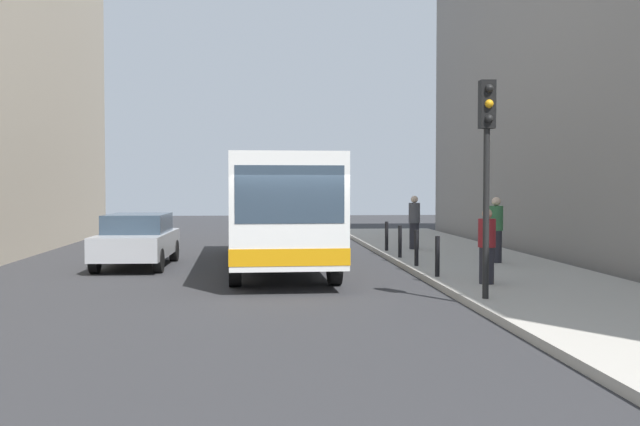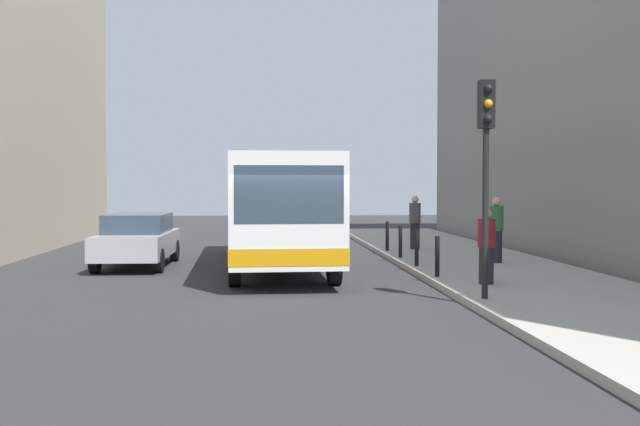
# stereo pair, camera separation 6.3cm
# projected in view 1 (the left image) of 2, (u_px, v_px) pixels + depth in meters

# --- Properties ---
(ground_plane) EXTENTS (80.00, 80.00, 0.00)m
(ground_plane) POSITION_uv_depth(u_px,v_px,m) (292.00, 290.00, 16.22)
(ground_plane) COLOR #2D2D30
(sidewalk) EXTENTS (4.40, 40.00, 0.15)m
(sidewalk) POSITION_uv_depth(u_px,v_px,m) (532.00, 284.00, 16.66)
(sidewalk) COLOR #ADA89E
(sidewalk) RESTS_ON ground
(bus) EXTENTS (2.82, 11.08, 3.00)m
(bus) POSITION_uv_depth(u_px,v_px,m) (276.00, 205.00, 20.83)
(bus) COLOR white
(bus) RESTS_ON ground
(car_beside_bus) EXTENTS (1.94, 4.44, 1.48)m
(car_beside_bus) POSITION_uv_depth(u_px,v_px,m) (137.00, 239.00, 20.84)
(car_beside_bus) COLOR #A5A8AD
(car_beside_bus) RESTS_ON ground
(traffic_light) EXTENTS (0.28, 0.33, 4.10)m
(traffic_light) POSITION_uv_depth(u_px,v_px,m) (487.00, 147.00, 13.92)
(traffic_light) COLOR black
(traffic_light) RESTS_ON sidewalk
(bollard_near) EXTENTS (0.11, 0.11, 0.95)m
(bollard_near) POSITION_uv_depth(u_px,v_px,m) (437.00, 256.00, 17.39)
(bollard_near) COLOR black
(bollard_near) RESTS_ON sidewalk
(bollard_mid) EXTENTS (0.11, 0.11, 0.95)m
(bollard_mid) POSITION_uv_depth(u_px,v_px,m) (416.00, 248.00, 19.69)
(bollard_mid) COLOR black
(bollard_mid) RESTS_ON sidewalk
(bollard_far) EXTENTS (0.11, 0.11, 0.95)m
(bollard_far) POSITION_uv_depth(u_px,v_px,m) (400.00, 241.00, 21.99)
(bollard_far) COLOR black
(bollard_far) RESTS_ON sidewalk
(bollard_farthest) EXTENTS (0.11, 0.11, 0.95)m
(bollard_farthest) POSITION_uv_depth(u_px,v_px,m) (387.00, 236.00, 24.29)
(bollard_farthest) COLOR black
(bollard_farthest) RESTS_ON sidewalk
(pedestrian_near_signal) EXTENTS (0.38, 0.38, 1.63)m
(pedestrian_near_signal) POSITION_uv_depth(u_px,v_px,m) (487.00, 247.00, 16.10)
(pedestrian_near_signal) COLOR #26262D
(pedestrian_near_signal) RESTS_ON sidewalk
(pedestrian_mid_sidewalk) EXTENTS (0.38, 0.38, 1.81)m
(pedestrian_mid_sidewalk) POSITION_uv_depth(u_px,v_px,m) (496.00, 230.00, 20.53)
(pedestrian_mid_sidewalk) COLOR #26262D
(pedestrian_mid_sidewalk) RESTS_ON sidewalk
(pedestrian_far_sidewalk) EXTENTS (0.38, 0.38, 1.79)m
(pedestrian_far_sidewalk) POSITION_uv_depth(u_px,v_px,m) (414.00, 222.00, 24.86)
(pedestrian_far_sidewalk) COLOR #26262D
(pedestrian_far_sidewalk) RESTS_ON sidewalk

